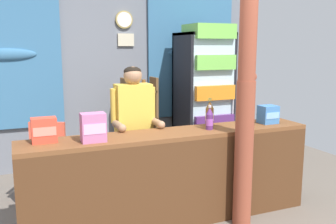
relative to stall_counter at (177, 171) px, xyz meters
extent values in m
plane|color=#665B51|center=(-0.08, 0.65, -0.55)|extent=(6.77, 6.77, 0.00)
cube|color=slate|center=(-0.08, 2.27, 0.86)|extent=(4.99, 0.12, 2.81)
cube|color=teal|center=(-1.45, 2.18, 1.18)|extent=(1.40, 0.04, 2.18)
ellipsoid|color=teal|center=(-1.45, 2.16, 1.07)|extent=(0.77, 0.10, 0.16)
cube|color=teal|center=(1.21, 2.18, 1.18)|extent=(1.41, 0.04, 2.18)
ellipsoid|color=teal|center=(1.21, 2.16, 1.07)|extent=(0.78, 0.10, 0.16)
cylinder|color=tan|center=(0.14, 2.19, 1.55)|extent=(0.25, 0.03, 0.25)
cylinder|color=white|center=(0.14, 2.18, 1.55)|extent=(0.21, 0.01, 0.21)
cube|color=beige|center=(0.17, 2.19, 1.27)|extent=(0.24, 0.02, 0.18)
cube|color=brown|center=(0.00, 0.10, 0.34)|extent=(2.86, 0.46, 0.04)
cube|color=#4E2E18|center=(0.00, -0.11, -0.11)|extent=(2.86, 0.04, 0.86)
cube|color=#4E2E18|center=(-1.39, 0.10, -0.11)|extent=(0.08, 0.41, 0.86)
cube|color=#4E2E18|center=(1.39, 0.10, -0.11)|extent=(0.08, 0.41, 0.86)
cylinder|color=brown|center=(0.59, -0.23, 0.16)|extent=(0.18, 0.18, 1.40)
cylinder|color=brown|center=(0.59, -0.23, 1.56)|extent=(0.16, 0.16, 1.40)
ellipsoid|color=brown|center=(0.67, -0.23, 0.89)|extent=(0.06, 0.05, 0.08)
cube|color=black|center=(1.17, 1.97, 0.41)|extent=(0.72, 0.04, 1.91)
cube|color=black|center=(0.83, 1.68, 0.41)|extent=(0.04, 0.63, 1.91)
cube|color=black|center=(1.51, 1.68, 0.41)|extent=(0.04, 0.63, 1.91)
cube|color=black|center=(1.17, 1.68, 1.34)|extent=(0.72, 0.63, 0.04)
cube|color=black|center=(1.17, 1.68, -0.51)|extent=(0.72, 0.63, 0.08)
cube|color=silver|center=(1.17, 1.38, 0.46)|extent=(0.66, 0.02, 1.75)
cylinder|color=#B7B7BC|center=(1.47, 1.34, 0.41)|extent=(0.02, 0.02, 0.40)
cube|color=silver|center=(1.17, 1.68, 0.02)|extent=(0.64, 0.55, 0.02)
cube|color=#56286B|center=(1.17, 1.55, 0.13)|extent=(0.60, 0.51, 0.20)
cube|color=silver|center=(1.17, 1.68, 0.43)|extent=(0.64, 0.55, 0.02)
cube|color=orange|center=(1.17, 1.55, 0.54)|extent=(0.60, 0.51, 0.20)
cube|color=silver|center=(1.17, 1.68, 0.85)|extent=(0.64, 0.55, 0.02)
cube|color=#75C64C|center=(1.17, 1.55, 0.96)|extent=(0.60, 0.51, 0.20)
cube|color=silver|center=(1.17, 1.68, 1.26)|extent=(0.64, 0.55, 0.02)
cube|color=#75C64C|center=(1.17, 1.55, 1.37)|extent=(0.60, 0.51, 0.20)
cube|color=brown|center=(0.04, 1.88, 0.10)|extent=(0.04, 0.28, 1.28)
cube|color=brown|center=(0.48, 1.88, 0.10)|extent=(0.04, 0.28, 1.28)
cube|color=brown|center=(0.26, 1.88, 0.55)|extent=(0.44, 0.28, 0.02)
cylinder|color=#56286B|center=(0.19, 1.88, 0.61)|extent=(0.06, 0.06, 0.10)
cylinder|color=brown|center=(0.32, 1.88, 0.63)|extent=(0.06, 0.06, 0.15)
cube|color=brown|center=(0.26, 1.88, 0.16)|extent=(0.44, 0.28, 0.02)
cylinder|color=silver|center=(0.19, 1.88, 0.23)|extent=(0.06, 0.06, 0.11)
cylinder|color=brown|center=(0.32, 1.88, 0.24)|extent=(0.07, 0.07, 0.14)
cube|color=brown|center=(0.26, 1.88, -0.22)|extent=(0.44, 0.28, 0.02)
cylinder|color=brown|center=(0.19, 1.88, -0.15)|extent=(0.06, 0.06, 0.13)
cylinder|color=orange|center=(0.32, 1.88, -0.16)|extent=(0.05, 0.05, 0.11)
cube|color=#E5563D|center=(-1.14, 1.12, -0.11)|extent=(0.59, 0.59, 0.04)
cube|color=#E5563D|center=(-1.06, 1.30, 0.11)|extent=(0.40, 0.21, 0.40)
cylinder|color=#E5563D|center=(-1.40, 1.03, -0.33)|extent=(0.04, 0.04, 0.44)
cylinder|color=#E5563D|center=(-1.05, 0.87, -0.33)|extent=(0.04, 0.04, 0.44)
cylinder|color=#E5563D|center=(-1.23, 1.37, -0.33)|extent=(0.04, 0.04, 0.44)
cylinder|color=#E5563D|center=(-0.89, 1.21, -0.33)|extent=(0.04, 0.04, 0.44)
cube|color=#E5563D|center=(-1.32, 1.21, 0.01)|extent=(0.20, 0.38, 0.03)
cube|color=#E5563D|center=(-0.96, 1.04, 0.01)|extent=(0.20, 0.38, 0.03)
cylinder|color=#28282D|center=(-0.33, 0.56, -0.15)|extent=(0.11, 0.11, 0.79)
cylinder|color=#28282D|center=(-0.17, 0.56, -0.15)|extent=(0.11, 0.11, 0.79)
cube|color=gold|center=(-0.25, 0.56, 0.52)|extent=(0.37, 0.20, 0.55)
sphere|color=#997051|center=(-0.25, 0.56, 0.87)|extent=(0.19, 0.19, 0.19)
ellipsoid|color=black|center=(-0.25, 0.57, 0.92)|extent=(0.18, 0.18, 0.10)
cylinder|color=gold|center=(-0.45, 0.56, 0.57)|extent=(0.08, 0.08, 0.35)
cylinder|color=#997051|center=(-0.45, 0.41, 0.40)|extent=(0.07, 0.26, 0.07)
sphere|color=#997051|center=(-0.45, 0.28, 0.40)|extent=(0.08, 0.08, 0.08)
cylinder|color=gold|center=(-0.05, 0.56, 0.57)|extent=(0.08, 0.08, 0.35)
cylinder|color=#997051|center=(-0.05, 0.41, 0.40)|extent=(0.07, 0.26, 0.07)
sphere|color=#997051|center=(-0.05, 0.28, 0.40)|extent=(0.08, 0.08, 0.08)
cylinder|color=brown|center=(0.48, 0.24, 0.45)|extent=(0.08, 0.08, 0.18)
cone|color=brown|center=(0.48, 0.24, 0.58)|extent=(0.08, 0.08, 0.08)
cylinder|color=#E5CC4C|center=(0.48, 0.24, 0.63)|extent=(0.04, 0.04, 0.03)
cylinder|color=#E5D166|center=(0.48, 0.24, 0.45)|extent=(0.09, 0.09, 0.08)
cylinder|color=orange|center=(0.89, 0.09, 0.43)|extent=(0.07, 0.07, 0.15)
cone|color=orange|center=(0.89, 0.09, 0.54)|extent=(0.07, 0.07, 0.07)
cylinder|color=white|center=(0.89, 0.09, 0.59)|extent=(0.03, 0.03, 0.02)
cylinder|color=#194C99|center=(0.89, 0.09, 0.43)|extent=(0.07, 0.07, 0.07)
cylinder|color=#56286B|center=(0.38, 0.07, 0.43)|extent=(0.07, 0.07, 0.15)
cone|color=#56286B|center=(0.38, 0.07, 0.54)|extent=(0.07, 0.07, 0.07)
cylinder|color=silver|center=(0.38, 0.07, 0.59)|extent=(0.03, 0.03, 0.02)
cylinder|color=purple|center=(0.38, 0.07, 0.43)|extent=(0.07, 0.07, 0.07)
cube|color=#B76699|center=(-0.77, 0.03, 0.48)|extent=(0.21, 0.14, 0.25)
cube|color=#F7A5D8|center=(-0.77, -0.04, 0.48)|extent=(0.19, 0.00, 0.09)
cube|color=#3D75B7|center=(1.11, 0.10, 0.45)|extent=(0.18, 0.16, 0.19)
cube|color=#7CB5F7|center=(1.11, 0.02, 0.45)|extent=(0.17, 0.00, 0.07)
cube|color=#E5422D|center=(-1.17, 0.17, 0.47)|extent=(0.21, 0.13, 0.21)
cube|color=#FF826D|center=(-1.17, 0.10, 0.47)|extent=(0.19, 0.00, 0.08)
camera|label=1|loc=(-1.38, -3.10, 1.17)|focal=39.79mm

